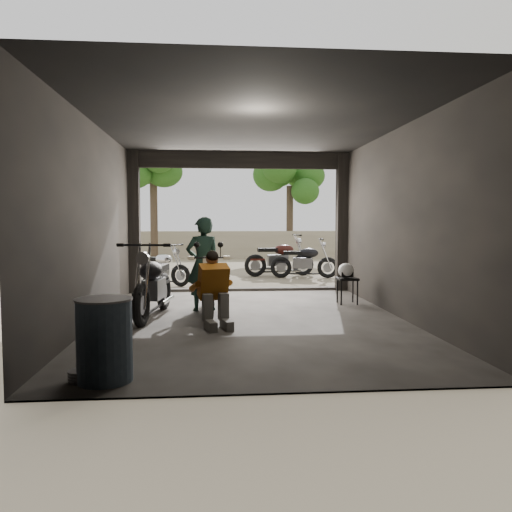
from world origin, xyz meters
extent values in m
plane|color=#7A6D56|center=(0.00, 0.00, 0.00)|extent=(80.00, 80.00, 0.00)
cube|color=#2D2B28|center=(0.00, 0.00, 0.01)|extent=(5.00, 7.00, 0.02)
plane|color=black|center=(0.00, 0.00, 3.20)|extent=(7.00, 7.00, 0.00)
cube|color=black|center=(0.00, -3.50, 1.60)|extent=(5.00, 0.02, 3.20)
cube|color=black|center=(-2.50, 0.00, 1.60)|extent=(0.02, 7.00, 3.20)
cube|color=black|center=(2.50, 0.00, 1.60)|extent=(0.02, 7.00, 3.20)
cube|color=black|center=(-2.38, 3.38, 1.60)|extent=(0.24, 0.24, 3.20)
cube|color=black|center=(2.38, 3.38, 1.60)|extent=(0.24, 0.24, 3.20)
cube|color=black|center=(0.00, 3.42, 3.02)|extent=(5.00, 0.16, 0.36)
cube|color=#2D2B28|center=(0.00, 3.50, 0.04)|extent=(5.00, 0.25, 0.08)
cube|color=gray|center=(0.00, 14.00, 0.60)|extent=(18.00, 0.30, 1.20)
cylinder|color=#382B1E|center=(-3.00, 12.50, 1.79)|extent=(0.30, 0.30, 3.58)
ellipsoid|color=#1E4C14|center=(-3.00, 12.50, 4.03)|extent=(2.20, 2.20, 3.14)
cylinder|color=#382B1E|center=(2.80, 14.00, 1.60)|extent=(0.30, 0.30, 3.20)
ellipsoid|color=#1E4C14|center=(2.80, 14.00, 3.60)|extent=(2.20, 2.20, 2.80)
imported|color=black|center=(-0.80, 0.97, 0.86)|extent=(0.71, 0.56, 1.71)
cube|color=black|center=(2.00, 1.44, 0.51)|extent=(0.38, 0.38, 0.04)
cylinder|color=black|center=(1.84, 1.28, 0.25)|extent=(0.03, 0.03, 0.51)
cylinder|color=black|center=(2.16, 1.28, 0.25)|extent=(0.03, 0.03, 0.51)
cylinder|color=black|center=(1.84, 1.60, 0.25)|extent=(0.03, 0.03, 0.51)
cylinder|color=black|center=(2.16, 1.60, 0.25)|extent=(0.03, 0.03, 0.51)
ellipsoid|color=silver|center=(1.97, 1.43, 0.68)|extent=(0.33, 0.34, 0.29)
cylinder|color=#36485B|center=(-1.71, -3.00, 0.43)|extent=(0.73, 0.73, 0.86)
cylinder|color=black|center=(3.40, 4.47, 1.23)|extent=(0.08, 0.08, 2.45)
cylinder|color=beige|center=(3.40, 4.45, 2.23)|extent=(0.89, 0.03, 0.89)
camera|label=1|loc=(-0.62, -8.06, 1.64)|focal=35.00mm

